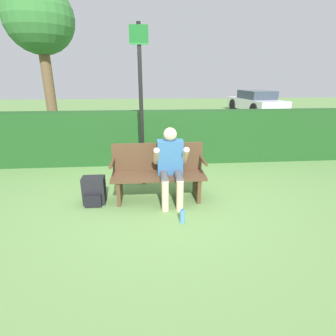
{
  "coord_description": "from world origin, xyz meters",
  "views": [
    {
      "loc": [
        -0.17,
        -4.04,
        2.01
      ],
      "look_at": [
        0.15,
        -0.1,
        0.6
      ],
      "focal_mm": 28.0,
      "sensor_mm": 36.0,
      "label": 1
    }
  ],
  "objects_px": {
    "person_seated": "(171,162)",
    "backpack": "(94,191)",
    "park_bench": "(158,173)",
    "water_bottle": "(182,216)",
    "signpost": "(141,101)",
    "tree": "(39,21)",
    "parked_car": "(256,102)"
  },
  "relations": [
    {
      "from": "person_seated",
      "to": "backpack",
      "type": "relative_size",
      "value": 2.67
    },
    {
      "from": "backpack",
      "to": "tree",
      "type": "height_order",
      "value": "tree"
    },
    {
      "from": "park_bench",
      "to": "signpost",
      "type": "distance_m",
      "value": 1.31
    },
    {
      "from": "person_seated",
      "to": "water_bottle",
      "type": "xyz_separation_m",
      "value": [
        0.1,
        -0.72,
        -0.58
      ]
    },
    {
      "from": "backpack",
      "to": "parked_car",
      "type": "distance_m",
      "value": 12.61
    },
    {
      "from": "park_bench",
      "to": "tree",
      "type": "distance_m",
      "value": 5.98
    },
    {
      "from": "tree",
      "to": "water_bottle",
      "type": "bearing_deg",
      "value": -56.82
    },
    {
      "from": "person_seated",
      "to": "parked_car",
      "type": "distance_m",
      "value": 11.95
    },
    {
      "from": "park_bench",
      "to": "water_bottle",
      "type": "bearing_deg",
      "value": -70.41
    },
    {
      "from": "park_bench",
      "to": "backpack",
      "type": "relative_size",
      "value": 3.36
    },
    {
      "from": "park_bench",
      "to": "person_seated",
      "type": "relative_size",
      "value": 1.26
    },
    {
      "from": "person_seated",
      "to": "signpost",
      "type": "height_order",
      "value": "signpost"
    },
    {
      "from": "water_bottle",
      "to": "signpost",
      "type": "distance_m",
      "value": 2.16
    },
    {
      "from": "signpost",
      "to": "tree",
      "type": "distance_m",
      "value": 4.89
    },
    {
      "from": "signpost",
      "to": "parked_car",
      "type": "distance_m",
      "value": 11.57
    },
    {
      "from": "signpost",
      "to": "park_bench",
      "type": "bearing_deg",
      "value": -67.76
    },
    {
      "from": "backpack",
      "to": "water_bottle",
      "type": "xyz_separation_m",
      "value": [
        1.36,
        -0.71,
        -0.12
      ]
    },
    {
      "from": "park_bench",
      "to": "tree",
      "type": "relative_size",
      "value": 0.35
    },
    {
      "from": "person_seated",
      "to": "backpack",
      "type": "distance_m",
      "value": 1.34
    },
    {
      "from": "person_seated",
      "to": "signpost",
      "type": "bearing_deg",
      "value": 121.05
    },
    {
      "from": "park_bench",
      "to": "water_bottle",
      "type": "distance_m",
      "value": 0.96
    },
    {
      "from": "park_bench",
      "to": "water_bottle",
      "type": "height_order",
      "value": "park_bench"
    },
    {
      "from": "park_bench",
      "to": "tree",
      "type": "xyz_separation_m",
      "value": [
        -3.03,
        4.24,
        2.94
      ]
    },
    {
      "from": "signpost",
      "to": "tree",
      "type": "height_order",
      "value": "tree"
    },
    {
      "from": "person_seated",
      "to": "tree",
      "type": "height_order",
      "value": "tree"
    },
    {
      "from": "park_bench",
      "to": "person_seated",
      "type": "xyz_separation_m",
      "value": [
        0.2,
        -0.12,
        0.22
      ]
    },
    {
      "from": "backpack",
      "to": "signpost",
      "type": "relative_size",
      "value": 0.16
    },
    {
      "from": "parked_car",
      "to": "water_bottle",
      "type": "bearing_deg",
      "value": 144.81
    },
    {
      "from": "parked_car",
      "to": "tree",
      "type": "distance_m",
      "value": 11.2
    },
    {
      "from": "person_seated",
      "to": "signpost",
      "type": "relative_size",
      "value": 0.43
    },
    {
      "from": "park_bench",
      "to": "parked_car",
      "type": "height_order",
      "value": "parked_car"
    },
    {
      "from": "park_bench",
      "to": "tree",
      "type": "bearing_deg",
      "value": 125.5
    }
  ]
}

